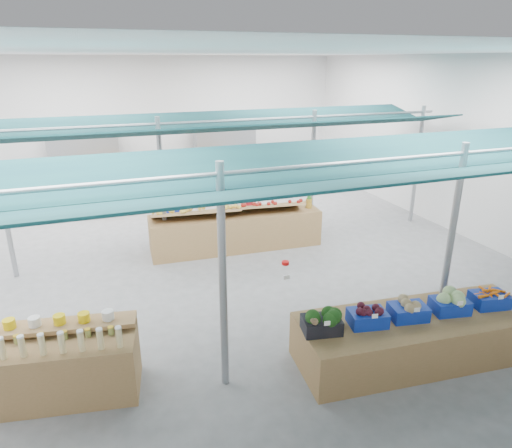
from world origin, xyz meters
The scene contains 22 objects.
floor centered at (0.00, 0.00, 0.00)m, with size 13.00×13.00×0.00m, color slate.
hall centered at (0.00, 1.44, 2.65)m, with size 13.00×13.00×13.00m.
pole_grid centered at (0.75, -1.75, 1.81)m, with size 10.00×4.60×3.00m.
awnings centered at (0.75, -1.75, 2.78)m, with size 9.50×7.08×0.30m.
back_shelving_left centered at (-2.50, 6.00, 1.00)m, with size 2.00×0.50×2.00m, color #B23F33.
back_shelving_right centered at (2.00, 6.00, 1.00)m, with size 2.00×0.50×2.00m, color #B23F33.
bottle_shelf centered at (-2.95, -3.48, 0.43)m, with size 1.90×1.36×1.07m.
veg_counter centered at (1.73, -4.41, 0.33)m, with size 3.44×1.15×0.67m, color brown.
fruit_counter centered at (0.57, 0.39, 0.41)m, with size 3.83×0.91×0.82m, color brown.
far_counter centered at (-0.21, 4.25, 0.46)m, with size 5.10×1.02×0.92m, color brown.
vendor_left centered at (-0.63, 1.49, 0.77)m, with size 0.56×0.37×1.53m, color #1C30B8.
vendor_right centered at (1.17, 1.49, 0.77)m, with size 0.74×0.58×1.53m, color #A7141D.
crate_broccoli centered at (0.26, -4.27, 0.83)m, with size 0.56×0.45×0.35m.
crate_beets centered at (0.92, -4.34, 0.80)m, with size 0.56×0.45×0.29m.
crate_celeriac centered at (1.54, -4.40, 0.81)m, with size 0.56×0.45×0.31m.
crate_cabbage centered at (2.21, -4.46, 0.83)m, with size 0.56×0.45×0.35m.
crate_carrots centered at (2.87, -4.52, 0.78)m, with size 0.56×0.45×0.29m.
sparrow centered at (0.09, -4.38, 0.92)m, with size 0.12×0.09×0.11m.
pole_ribbon centered at (0.30, -2.98, 1.08)m, with size 0.12×0.12×0.28m.
apple_heap_yellow centered at (-0.35, 0.35, 0.99)m, with size 1.97×0.92×0.27m.
apple_heap_red centered at (1.34, 0.25, 0.99)m, with size 1.57×0.87×0.27m.
pineapple centered at (2.29, 0.19, 1.00)m, with size 0.14×0.14×0.39m.
Camera 1 is at (-2.36, -8.85, 4.07)m, focal length 32.00 mm.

